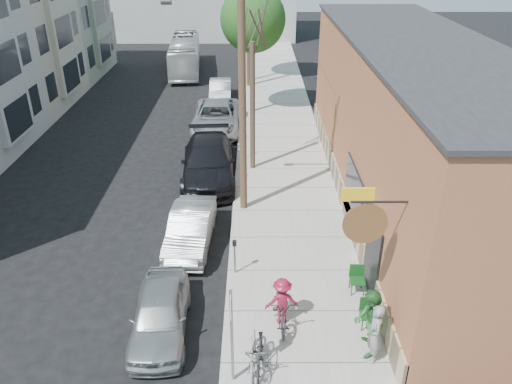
{
  "coord_description": "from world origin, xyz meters",
  "views": [
    {
      "loc": [
        2.9,
        -13.42,
        10.15
      ],
      "look_at": [
        2.94,
        3.01,
        1.5
      ],
      "focal_mm": 35.0,
      "sensor_mm": 36.0,
      "label": 1
    }
  ],
  "objects_px": {
    "utility_pole_near": "(240,79)",
    "car_2": "(208,162)",
    "parking_meter_far": "(241,143)",
    "patron_grey": "(374,334)",
    "car_3": "(216,117)",
    "cyclist": "(282,301)",
    "tree_bare": "(252,108)",
    "patio_chair_a": "(357,280)",
    "parked_bike_b": "(253,352)",
    "patron_green": "(369,323)",
    "sign_post": "(232,328)",
    "parked_bike_a": "(260,356)",
    "car_1": "(191,229)",
    "bus": "(185,55)",
    "car_4": "(220,90)",
    "car_0": "(160,314)",
    "parking_meter_near": "(235,251)",
    "patio_chair_b": "(368,314)",
    "tree_leafy_mid": "(253,20)"
  },
  "relations": [
    {
      "from": "utility_pole_near",
      "to": "car_2",
      "type": "bearing_deg",
      "value": 118.44
    },
    {
      "from": "parking_meter_far",
      "to": "patron_grey",
      "type": "distance_m",
      "value": 13.54
    },
    {
      "from": "parking_meter_far",
      "to": "car_3",
      "type": "distance_m",
      "value": 4.52
    },
    {
      "from": "utility_pole_near",
      "to": "cyclist",
      "type": "relative_size",
      "value": 6.78
    },
    {
      "from": "tree_bare",
      "to": "patio_chair_a",
      "type": "xyz_separation_m",
      "value": [
        3.26,
        -9.25,
        -2.48
      ]
    },
    {
      "from": "parked_bike_b",
      "to": "car_3",
      "type": "xyz_separation_m",
      "value": [
        -2.13,
        17.46,
        0.19
      ]
    },
    {
      "from": "patron_green",
      "to": "parked_bike_b",
      "type": "distance_m",
      "value": 3.08
    },
    {
      "from": "sign_post",
      "to": "parked_bike_a",
      "type": "distance_m",
      "value": 1.39
    },
    {
      "from": "utility_pole_near",
      "to": "parked_bike_a",
      "type": "bearing_deg",
      "value": -85.77
    },
    {
      "from": "car_1",
      "to": "parked_bike_a",
      "type": "bearing_deg",
      "value": -65.5
    },
    {
      "from": "sign_post",
      "to": "parked_bike_b",
      "type": "xyz_separation_m",
      "value": [
        0.51,
        0.47,
        -1.24
      ]
    },
    {
      "from": "cyclist",
      "to": "car_2",
      "type": "xyz_separation_m",
      "value": [
        -2.86,
        9.63,
        -0.05
      ]
    },
    {
      "from": "car_3",
      "to": "bus",
      "type": "relative_size",
      "value": 0.6
    },
    {
      "from": "sign_post",
      "to": "car_4",
      "type": "xyz_separation_m",
      "value": [
        -1.75,
        23.72,
        -1.17
      ]
    },
    {
      "from": "patron_grey",
      "to": "parked_bike_a",
      "type": "height_order",
      "value": "patron_grey"
    },
    {
      "from": "utility_pole_near",
      "to": "bus",
      "type": "relative_size",
      "value": 1.07
    },
    {
      "from": "patio_chair_a",
      "to": "parked_bike_b",
      "type": "distance_m",
      "value": 4.34
    },
    {
      "from": "utility_pole_near",
      "to": "car_0",
      "type": "xyz_separation_m",
      "value": [
        -2.15,
        -6.94,
        -4.76
      ]
    },
    {
      "from": "parking_meter_far",
      "to": "bus",
      "type": "xyz_separation_m",
      "value": [
        -4.94,
        17.77,
        0.32
      ]
    },
    {
      "from": "parking_meter_near",
      "to": "tree_bare",
      "type": "bearing_deg",
      "value": 86.19
    },
    {
      "from": "patio_chair_a",
      "to": "patron_grey",
      "type": "height_order",
      "value": "patron_grey"
    },
    {
      "from": "parked_bike_b",
      "to": "cyclist",
      "type": "bearing_deg",
      "value": 65.84
    },
    {
      "from": "patron_green",
      "to": "car_1",
      "type": "relative_size",
      "value": 0.49
    },
    {
      "from": "parking_meter_far",
      "to": "tree_bare",
      "type": "distance_m",
      "value": 2.39
    },
    {
      "from": "parking_meter_near",
      "to": "cyclist",
      "type": "distance_m",
      "value": 2.71
    },
    {
      "from": "car_3",
      "to": "bus",
      "type": "height_order",
      "value": "bus"
    },
    {
      "from": "utility_pole_near",
      "to": "car_4",
      "type": "xyz_separation_m",
      "value": [
        -1.79,
        14.94,
        -4.75
      ]
    },
    {
      "from": "parked_bike_b",
      "to": "car_0",
      "type": "relative_size",
      "value": 0.44
    },
    {
      "from": "sign_post",
      "to": "car_0",
      "type": "height_order",
      "value": "sign_post"
    },
    {
      "from": "patio_chair_a",
      "to": "cyclist",
      "type": "relative_size",
      "value": 0.6
    },
    {
      "from": "patron_grey",
      "to": "cyclist",
      "type": "bearing_deg",
      "value": -120.48
    },
    {
      "from": "sign_post",
      "to": "car_4",
      "type": "bearing_deg",
      "value": 94.21
    },
    {
      "from": "patron_grey",
      "to": "parked_bike_b",
      "type": "distance_m",
      "value": 3.12
    },
    {
      "from": "tree_bare",
      "to": "car_1",
      "type": "bearing_deg",
      "value": -109.11
    },
    {
      "from": "cyclist",
      "to": "bus",
      "type": "xyz_separation_m",
      "value": [
        -6.35,
        29.36,
        0.42
      ]
    },
    {
      "from": "patio_chair_a",
      "to": "patio_chair_b",
      "type": "distance_m",
      "value": 1.53
    },
    {
      "from": "patio_chair_a",
      "to": "car_2",
      "type": "xyz_separation_m",
      "value": [
        -5.26,
        8.32,
        0.25
      ]
    },
    {
      "from": "patio_chair_a",
      "to": "car_4",
      "type": "height_order",
      "value": "car_4"
    },
    {
      "from": "patron_grey",
      "to": "parking_meter_near",
      "type": "bearing_deg",
      "value": -133.77
    },
    {
      "from": "tree_bare",
      "to": "patio_chair_a",
      "type": "relative_size",
      "value": 6.63
    },
    {
      "from": "parked_bike_a",
      "to": "car_0",
      "type": "height_order",
      "value": "car_0"
    },
    {
      "from": "tree_leafy_mid",
      "to": "patio_chair_a",
      "type": "bearing_deg",
      "value": -79.52
    },
    {
      "from": "patron_green",
      "to": "car_2",
      "type": "distance_m",
      "value": 11.94
    },
    {
      "from": "patron_grey",
      "to": "patio_chair_b",
      "type": "bearing_deg",
      "value": 174.95
    },
    {
      "from": "parking_meter_near",
      "to": "utility_pole_near",
      "type": "xyz_separation_m",
      "value": [
        0.14,
        4.38,
        4.43
      ]
    },
    {
      "from": "patron_grey",
      "to": "cyclist",
      "type": "xyz_separation_m",
      "value": [
        -2.29,
        1.44,
        -0.14
      ]
    },
    {
      "from": "patio_chair_b",
      "to": "tree_leafy_mid",
      "type": "bearing_deg",
      "value": 97.32
    },
    {
      "from": "cyclist",
      "to": "car_0",
      "type": "xyz_separation_m",
      "value": [
        -3.42,
        -0.24,
        -0.24
      ]
    },
    {
      "from": "car_0",
      "to": "tree_bare",
      "type": "bearing_deg",
      "value": 73.65
    },
    {
      "from": "tree_bare",
      "to": "parking_meter_far",
      "type": "bearing_deg",
      "value": 118.19
    }
  ]
}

